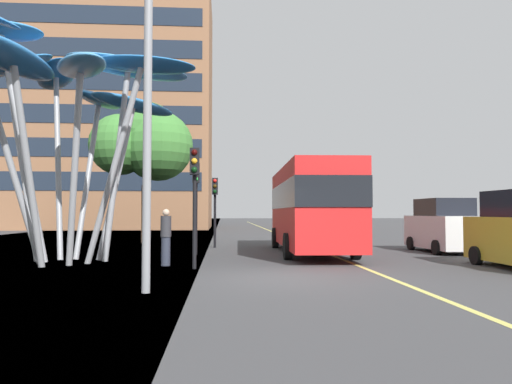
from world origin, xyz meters
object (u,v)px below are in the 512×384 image
street_lamp (166,34)px  red_bus (310,204)px  traffic_light_kerb_near (195,181)px  traffic_light_kerb_far (196,188)px  car_parked_mid (444,227)px  traffic_light_island_mid (215,197)px  leaf_sculpture (66,83)px  pedestrian (166,237)px

street_lamp → red_bus: bearing=62.5°
traffic_light_kerb_near → traffic_light_kerb_far: bearing=92.7°
traffic_light_kerb_far → car_parked_mid: size_ratio=0.88×
traffic_light_kerb_far → traffic_light_island_mid: traffic_light_kerb_far is taller
leaf_sculpture → car_parked_mid: size_ratio=2.29×
traffic_light_island_mid → traffic_light_kerb_near: bearing=-93.1°
leaf_sculpture → traffic_light_kerb_near: bearing=-25.7°
street_lamp → pedestrian: street_lamp is taller
leaf_sculpture → car_parked_mid: bearing=12.3°
leaf_sculpture → pedestrian: size_ratio=5.30×
red_bus → street_lamp: street_lamp is taller
traffic_light_island_mid → car_parked_mid: (9.82, -3.12, -1.36)m
street_lamp → pedestrian: 6.95m
red_bus → traffic_light_kerb_far: red_bus is taller
traffic_light_kerb_near → traffic_light_kerb_far: traffic_light_kerb_far is taller
leaf_sculpture → traffic_light_kerb_near: leaf_sculpture is taller
car_parked_mid → traffic_light_kerb_near: bearing=-152.3°
traffic_light_kerb_near → street_lamp: size_ratio=0.41×
car_parked_mid → street_lamp: 14.98m
car_parked_mid → street_lamp: size_ratio=0.47×
traffic_light_kerb_near → traffic_light_kerb_far: 4.60m
red_bus → street_lamp: (-4.86, -9.35, 3.52)m
car_parked_mid → street_lamp: street_lamp is taller
traffic_light_kerb_near → street_lamp: 5.07m
traffic_light_kerb_near → street_lamp: bearing=-95.3°
traffic_light_island_mid → car_parked_mid: bearing=-17.6°
leaf_sculpture → traffic_light_island_mid: bearing=51.8°
car_parked_mid → pedestrian: car_parked_mid is taller
leaf_sculpture → traffic_light_kerb_far: size_ratio=2.61×
pedestrian → red_bus: bearing=37.8°
red_bus → car_parked_mid: (5.80, 0.17, -0.97)m
traffic_light_kerb_far → pedestrian: size_ratio=2.03×
traffic_light_kerb_near → traffic_light_island_mid: bearing=86.9°
red_bus → car_parked_mid: bearing=1.6°
street_lamp → leaf_sculpture: bearing=123.4°
leaf_sculpture → traffic_light_kerb_far: 6.05m
leaf_sculpture → traffic_light_kerb_near: (4.52, -2.17, -3.52)m
traffic_light_kerb_far → street_lamp: 9.18m
traffic_light_kerb_far → traffic_light_island_mid: size_ratio=1.10×
red_bus → leaf_sculpture: size_ratio=1.02×
street_lamp → traffic_light_kerb_far: bearing=88.9°
leaf_sculpture → street_lamp: size_ratio=1.08×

